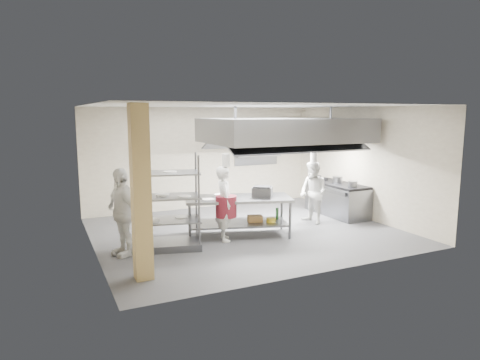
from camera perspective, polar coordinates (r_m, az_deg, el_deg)
name	(u,v)px	position (r m, az deg, el deg)	size (l,w,h in m)	color
floor	(246,231)	(10.41, 0.83, -6.87)	(7.00, 7.00, 0.00)	#353538
ceiling	(246,106)	(10.02, 0.87, 9.88)	(7.00, 7.00, 0.00)	silver
wall_back	(202,158)	(12.85, -5.03, 2.94)	(7.00, 7.00, 0.00)	#9E937E
wall_left	(91,180)	(9.14, -19.27, 0.03)	(6.00, 6.00, 0.00)	#9E937E
wall_right	(362,163)	(12.04, 16.01, 2.22)	(6.00, 6.00, 0.00)	#9E937E
column	(141,193)	(7.38, -13.07, -1.73)	(0.30, 0.30, 3.00)	tan
exhaust_hood	(285,130)	(11.00, 6.08, 6.62)	(4.00, 2.50, 0.60)	gray
hood_strip_a	(254,144)	(10.58, 1.86, 4.84)	(1.60, 0.12, 0.04)	white
hood_strip_b	(315,142)	(11.51, 9.91, 5.04)	(1.60, 0.12, 0.04)	white
wall_shelf	(258,156)	(13.43, 2.45, 3.22)	(1.50, 0.28, 0.04)	gray
island	(238,216)	(9.96, -0.22, -4.89)	(2.41, 1.00, 0.91)	gray
island_worktop	(238,199)	(9.87, -0.22, -2.49)	(2.41, 1.00, 0.06)	gray
island_undershelf	(238,223)	(10.00, -0.22, -5.75)	(2.22, 0.90, 0.04)	slate
pass_rack	(168,202)	(9.04, -9.57, -2.90)	(1.33, 0.78, 2.00)	slate
cooking_range	(337,200)	(12.33, 12.79, -2.59)	(0.80, 2.00, 0.84)	gray
range_top	(337,184)	(12.25, 12.86, -0.53)	(0.78, 1.96, 0.06)	black
chef_head	(225,204)	(9.52, -2.08, -3.16)	(0.61, 0.40, 1.68)	white
chef_line	(313,193)	(11.17, 9.72, -1.67)	(0.78, 0.61, 1.61)	white
chef_plating	(122,212)	(8.83, -15.50, -4.14)	(1.04, 0.43, 1.77)	white
griddle	(262,192)	(9.96, 2.99, -1.59)	(0.45, 0.35, 0.22)	slate
wicker_basket	(255,219)	(10.03, 2.01, -5.16)	(0.33, 0.23, 0.15)	brown
stockpot	(337,180)	(12.21, 12.87, 0.04)	(0.28, 0.28, 0.19)	slate
plate_stack	(169,219)	(9.12, -9.51, -5.13)	(0.28, 0.28, 0.05)	white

